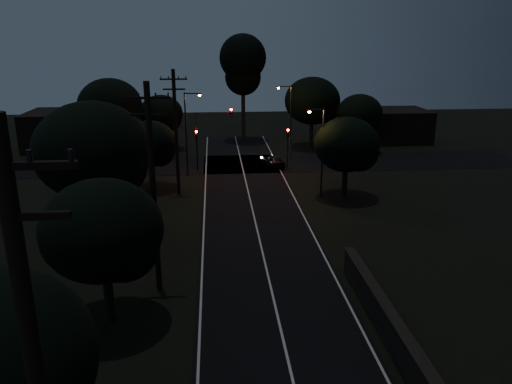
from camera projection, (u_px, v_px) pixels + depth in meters
road_surface at (249, 195)px, 42.72m from camera, size 60.00×70.00×0.03m
utility_pole_mid at (153, 187)px, 25.19m from camera, size 2.20×0.30×11.00m
utility_pole_far at (176, 131)px, 41.43m from camera, size 2.20×0.30×10.50m
tree_left_b at (106, 233)px, 22.44m from camera, size 5.52×5.52×7.01m
tree_left_c at (97, 153)px, 31.29m from camera, size 7.32×7.32×9.25m
tree_left_d at (151, 145)px, 43.51m from camera, size 4.78×4.78×6.06m
tree_far_nw at (163, 115)px, 58.60m from camera, size 5.11×5.11×6.47m
tree_far_w at (112, 107)px, 53.91m from camera, size 6.86×6.86×8.75m
tree_far_ne at (314, 102)px, 59.66m from camera, size 6.66×6.66×8.43m
tree_far_e at (361, 115)px, 57.57m from camera, size 5.27×5.27×6.68m
tree_right_a at (349, 146)px, 40.91m from camera, size 5.32×5.32×6.77m
tall_pine at (243, 64)px, 62.62m from camera, size 5.88×5.88×13.36m
building_left at (72, 130)px, 60.28m from camera, size 10.00×8.00×4.40m
building_right at (391, 125)px, 64.55m from camera, size 9.00×7.00×4.00m
signal_left at (197, 142)px, 49.93m from camera, size 0.28×0.35×4.10m
signal_right at (288, 141)px, 50.68m from camera, size 0.28×0.35×4.10m
signal_mast at (213, 127)px, 49.62m from camera, size 3.70×0.35×6.25m
streetlight_a at (188, 128)px, 47.44m from camera, size 1.66×0.26×8.00m
streetlight_b at (289, 117)px, 54.01m from camera, size 1.66×0.26×8.00m
streetlight_c at (321, 147)px, 40.83m from camera, size 1.46×0.26×7.50m
car at (273, 161)px, 51.81m from camera, size 2.46×3.95×1.25m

